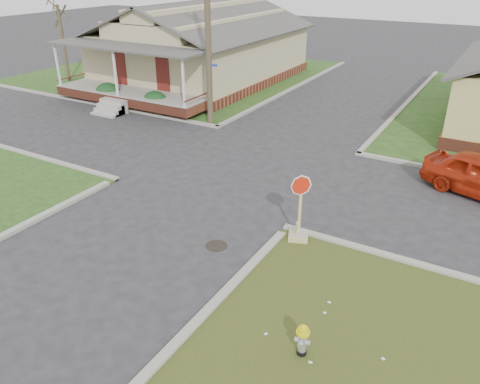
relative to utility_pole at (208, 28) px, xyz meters
The scene contains 11 objects.
ground 10.89m from the utility_pole, 64.74° to the right, with size 120.00×120.00×0.00m, color #29282B.
verge_far_left 13.48m from the utility_pole, 134.04° to the left, with size 19.00×19.00×0.05m, color #214217.
curbs 7.39m from the utility_pole, 42.88° to the right, with size 80.00×40.00×0.12m, color gray, non-canonical shape.
manhole 12.29m from the utility_pole, 55.75° to the right, with size 0.64×0.64×0.01m, color black.
corner_house 9.99m from the utility_pole, 126.69° to the left, with size 10.10×15.50×5.30m.
utility_pole is the anchor object (origin of this frame).
tree_far_left 14.31m from the utility_pole, 167.34° to the left, with size 0.22×0.22×4.90m, color #3D3423.
fire_hydrant 16.37m from the utility_pole, 49.64° to the right, with size 0.29×0.29×0.78m.
stop_sign 12.21m from the utility_pole, 43.45° to the right, with size 0.59×0.58×2.08m.
hedge_left 8.26m from the utility_pole, behind, with size 1.51×1.24×1.15m, color #13361A.
hedge_right 5.58m from the utility_pole, behind, with size 1.45×1.19×1.11m, color #13361A.
Camera 1 is at (8.61, -10.15, 7.49)m, focal length 35.00 mm.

